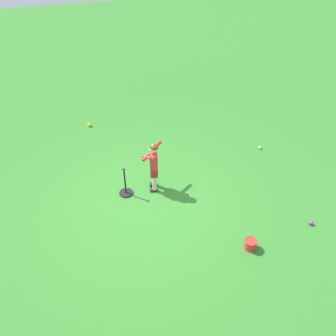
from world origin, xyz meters
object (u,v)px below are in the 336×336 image
at_px(batting_tee, 126,190).
at_px(play_ball_far_right, 311,223).
at_px(play_ball_center_lawn, 89,125).
at_px(toy_bucket, 250,244).
at_px(child_batter, 153,163).
at_px(play_ball_by_bucket, 260,148).

bearing_deg(batting_tee, play_ball_far_right, 56.36).
xyz_separation_m(play_ball_center_lawn, toy_bucket, (5.06, 1.92, 0.05)).
relative_size(child_batter, batting_tee, 1.74).
height_order(play_ball_far_right, play_ball_center_lawn, play_ball_center_lawn).
xyz_separation_m(play_ball_far_right, play_ball_by_bucket, (-2.47, 0.48, -0.00)).
bearing_deg(toy_bucket, play_ball_center_lawn, -159.21).
bearing_deg(toy_bucket, batting_tee, -141.53).
height_order(child_batter, play_ball_center_lawn, child_batter).
xyz_separation_m(child_batter, toy_bucket, (2.05, 1.05, -0.55)).
height_order(play_ball_by_bucket, play_ball_center_lawn, play_ball_center_lawn).
distance_m(child_batter, batting_tee, 0.81).
bearing_deg(play_ball_by_bucket, child_batter, -79.92).
distance_m(play_ball_far_right, play_ball_center_lawn, 5.94).
bearing_deg(play_ball_far_right, play_ball_center_lawn, -146.77).
distance_m(play_ball_far_right, toy_bucket, 1.34).
relative_size(play_ball_by_bucket, play_ball_center_lawn, 0.75).
distance_m(batting_tee, toy_bucket, 2.65).
height_order(play_ball_by_bucket, toy_bucket, toy_bucket).
relative_size(batting_tee, toy_bucket, 2.87).
bearing_deg(play_ball_center_lawn, batting_tee, 5.23).
relative_size(play_ball_far_right, play_ball_by_bucket, 1.09).
relative_size(play_ball_center_lawn, toy_bucket, 0.47).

